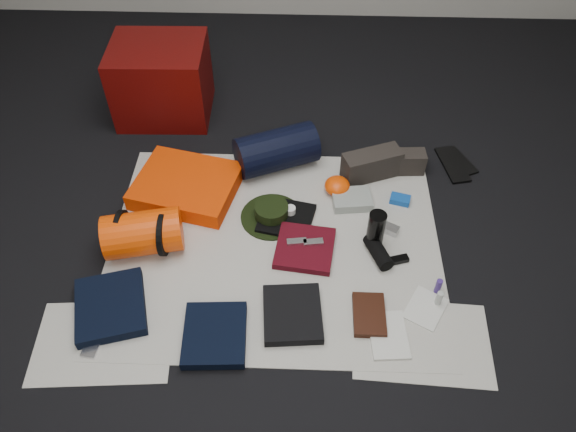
{
  "coord_description": "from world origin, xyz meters",
  "views": [
    {
      "loc": [
        0.12,
        -1.72,
        2.13
      ],
      "look_at": [
        0.06,
        0.11,
        0.1
      ],
      "focal_mm": 35.0,
      "sensor_mm": 36.0,
      "label": 1
    }
  ],
  "objects_px": {
    "navy_duffel": "(276,150)",
    "water_bottle": "(376,230)",
    "compact_camera": "(390,229)",
    "red_cabinet": "(162,81)",
    "sleeping_pad": "(186,186)",
    "paperback_book": "(369,315)",
    "stuff_sack": "(143,233)"
  },
  "relations": [
    {
      "from": "stuff_sack",
      "to": "water_bottle",
      "type": "distance_m",
      "value": 1.1
    },
    {
      "from": "stuff_sack",
      "to": "navy_duffel",
      "type": "height_order",
      "value": "navy_duffel"
    },
    {
      "from": "red_cabinet",
      "to": "paperback_book",
      "type": "xyz_separation_m",
      "value": [
        1.15,
        -1.43,
        -0.2
      ]
    },
    {
      "from": "navy_duffel",
      "to": "compact_camera",
      "type": "xyz_separation_m",
      "value": [
        0.58,
        -0.46,
        -0.1
      ]
    },
    {
      "from": "sleeping_pad",
      "to": "water_bottle",
      "type": "bearing_deg",
      "value": -18.6
    },
    {
      "from": "paperback_book",
      "to": "sleeping_pad",
      "type": "bearing_deg",
      "value": 141.28
    },
    {
      "from": "navy_duffel",
      "to": "water_bottle",
      "type": "relative_size",
      "value": 2.05
    },
    {
      "from": "navy_duffel",
      "to": "paperback_book",
      "type": "bearing_deg",
      "value": -87.97
    },
    {
      "from": "stuff_sack",
      "to": "navy_duffel",
      "type": "bearing_deg",
      "value": 45.16
    },
    {
      "from": "stuff_sack",
      "to": "paperback_book",
      "type": "distance_m",
      "value": 1.11
    },
    {
      "from": "red_cabinet",
      "to": "sleeping_pad",
      "type": "distance_m",
      "value": 0.75
    },
    {
      "from": "sleeping_pad",
      "to": "navy_duffel",
      "type": "xyz_separation_m",
      "value": [
        0.46,
        0.22,
        0.07
      ]
    },
    {
      "from": "sleeping_pad",
      "to": "stuff_sack",
      "type": "relative_size",
      "value": 1.4
    },
    {
      "from": "red_cabinet",
      "to": "water_bottle",
      "type": "xyz_separation_m",
      "value": [
        1.19,
        -1.02,
        -0.11
      ]
    },
    {
      "from": "sleeping_pad",
      "to": "paperback_book",
      "type": "xyz_separation_m",
      "value": [
        0.91,
        -0.74,
        -0.03
      ]
    },
    {
      "from": "red_cabinet",
      "to": "compact_camera",
      "type": "bearing_deg",
      "value": -37.35
    },
    {
      "from": "sleeping_pad",
      "to": "compact_camera",
      "type": "height_order",
      "value": "sleeping_pad"
    },
    {
      "from": "compact_camera",
      "to": "paperback_book",
      "type": "distance_m",
      "value": 0.51
    },
    {
      "from": "paperback_book",
      "to": "red_cabinet",
      "type": "bearing_deg",
      "value": 128.85
    },
    {
      "from": "water_bottle",
      "to": "paperback_book",
      "type": "distance_m",
      "value": 0.43
    },
    {
      "from": "navy_duffel",
      "to": "paperback_book",
      "type": "height_order",
      "value": "navy_duffel"
    },
    {
      "from": "stuff_sack",
      "to": "paperback_book",
      "type": "relative_size",
      "value": 1.67
    },
    {
      "from": "water_bottle",
      "to": "paperback_book",
      "type": "bearing_deg",
      "value": -96.54
    },
    {
      "from": "compact_camera",
      "to": "paperback_book",
      "type": "relative_size",
      "value": 0.41
    },
    {
      "from": "navy_duffel",
      "to": "red_cabinet",
      "type": "bearing_deg",
      "value": 122.7
    },
    {
      "from": "red_cabinet",
      "to": "stuff_sack",
      "type": "relative_size",
      "value": 1.48
    },
    {
      "from": "stuff_sack",
      "to": "water_bottle",
      "type": "relative_size",
      "value": 1.72
    },
    {
      "from": "paperback_book",
      "to": "compact_camera",
      "type": "bearing_deg",
      "value": 75.17
    },
    {
      "from": "red_cabinet",
      "to": "navy_duffel",
      "type": "bearing_deg",
      "value": -35.39
    },
    {
      "from": "red_cabinet",
      "to": "water_bottle",
      "type": "bearing_deg",
      "value": -41.69
    },
    {
      "from": "compact_camera",
      "to": "water_bottle",
      "type": "bearing_deg",
      "value": -106.7
    },
    {
      "from": "navy_duffel",
      "to": "water_bottle",
      "type": "xyz_separation_m",
      "value": [
        0.5,
        -0.55,
        -0.01
      ]
    }
  ]
}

